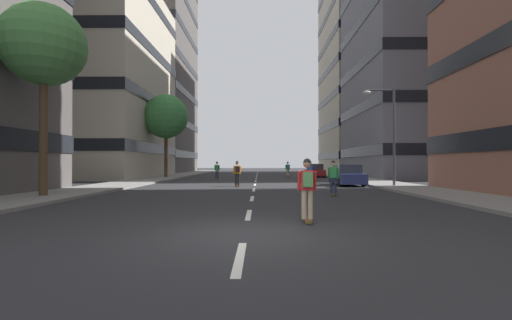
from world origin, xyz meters
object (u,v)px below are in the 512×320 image
(street_tree_near, at_px, (44,46))
(skater_5, at_px, (288,168))
(parked_car_near, at_px, (347,176))
(skater_0, at_px, (310,170))
(skater_2, at_px, (307,186))
(streetlamp_right, at_px, (388,126))
(skater_4, at_px, (217,169))
(parked_car_mid, at_px, (315,171))
(skater_1, at_px, (333,176))
(street_tree_mid, at_px, (166,117))
(skater_3, at_px, (237,172))

(street_tree_near, bearing_deg, skater_5, 60.78)
(parked_car_near, relative_size, skater_5, 2.47)
(skater_0, relative_size, skater_2, 1.00)
(streetlamp_right, height_order, skater_4, streetlamp_right)
(parked_car_mid, distance_m, skater_2, 30.97)
(skater_1, bearing_deg, parked_car_mid, 83.27)
(street_tree_mid, height_order, skater_1, street_tree_mid)
(skater_4, bearing_deg, skater_5, 34.90)
(street_tree_mid, relative_size, skater_2, 4.98)
(street_tree_mid, distance_m, skater_0, 16.78)
(skater_1, distance_m, skater_5, 22.42)
(skater_4, bearing_deg, skater_0, -20.54)
(parked_car_mid, distance_m, streetlamp_right, 17.32)
(parked_car_near, bearing_deg, skater_2, -107.77)
(skater_0, bearing_deg, skater_4, 159.46)
(street_tree_mid, bearing_deg, skater_2, -67.52)
(skater_2, bearing_deg, parked_car_mid, 80.58)
(skater_2, relative_size, skater_5, 1.00)
(skater_5, bearing_deg, street_tree_near, -119.22)
(parked_car_mid, bearing_deg, street_tree_mid, -169.77)
(parked_car_mid, xyz_separation_m, skater_2, (-5.07, -30.55, 0.32))
(parked_car_mid, relative_size, street_tree_mid, 0.50)
(street_tree_near, distance_m, streetlamp_right, 20.35)
(skater_3, bearing_deg, skater_0, 49.65)
(skater_2, height_order, skater_4, same)
(streetlamp_right, xyz_separation_m, skater_2, (-7.34, -13.72, -3.12))
(street_tree_mid, height_order, skater_4, street_tree_mid)
(skater_2, bearing_deg, parked_car_near, 72.23)
(street_tree_near, bearing_deg, parked_car_near, 29.71)
(parked_car_near, distance_m, skater_1, 8.43)
(skater_0, bearing_deg, skater_5, 98.96)
(skater_0, height_order, skater_5, same)
(skater_0, height_order, skater_1, same)
(skater_0, relative_size, skater_4, 1.00)
(streetlamp_right, distance_m, skater_5, 17.66)
(street_tree_mid, relative_size, skater_4, 4.98)
(parked_car_mid, relative_size, streetlamp_right, 0.68)
(parked_car_near, height_order, street_tree_near, street_tree_near)
(streetlamp_right, height_order, skater_0, streetlamp_right)
(parked_car_near, relative_size, skater_3, 2.47)
(parked_car_mid, height_order, skater_4, skater_4)
(parked_car_near, relative_size, skater_4, 2.47)
(skater_2, bearing_deg, skater_1, 73.05)
(parked_car_near, xyz_separation_m, street_tree_near, (-16.48, -9.40, 6.42))
(parked_car_near, relative_size, street_tree_near, 0.49)
(skater_3, xyz_separation_m, skater_5, (4.79, 15.79, 0.00))
(skater_5, bearing_deg, street_tree_mid, -168.70)
(street_tree_mid, bearing_deg, skater_1, -55.06)
(parked_car_near, height_order, skater_2, skater_2)
(skater_3, bearing_deg, street_tree_near, -136.70)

